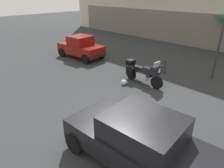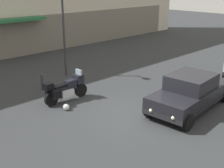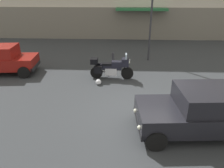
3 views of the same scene
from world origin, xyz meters
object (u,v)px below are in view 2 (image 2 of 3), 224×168
object	(u,v)px
car_sedan_far	(191,92)
streetlamp_curbside	(65,24)
motorcycle	(65,88)
bollard_curbside	(42,81)
helmet	(66,107)

from	to	relation	value
car_sedan_far	streetlamp_curbside	bearing A→B (deg)	-86.40
motorcycle	car_sedan_far	bearing A→B (deg)	-51.70
motorcycle	bollard_curbside	xyz separation A→B (m)	(0.01, 2.04, -0.17)
bollard_curbside	streetlamp_curbside	bearing A→B (deg)	24.63
helmet	bollard_curbside	size ratio (longest dim) A/B	0.33
car_sedan_far	bollard_curbside	bearing A→B (deg)	-66.93
car_sedan_far	bollard_curbside	xyz separation A→B (m)	(-3.33, 6.42, -0.33)
helmet	bollard_curbside	xyz separation A→B (m)	(0.58, 2.86, 0.31)
helmet	car_sedan_far	bearing A→B (deg)	-42.27
streetlamp_curbside	helmet	bearing A→B (deg)	-126.26
motorcycle	car_sedan_far	size ratio (longest dim) A/B	0.48
helmet	streetlamp_curbside	size ratio (longest dim) A/B	0.06
streetlamp_curbside	bollard_curbside	distance (m)	3.57
car_sedan_far	motorcycle	bearing A→B (deg)	-57.05
motorcycle	helmet	size ratio (longest dim) A/B	8.08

